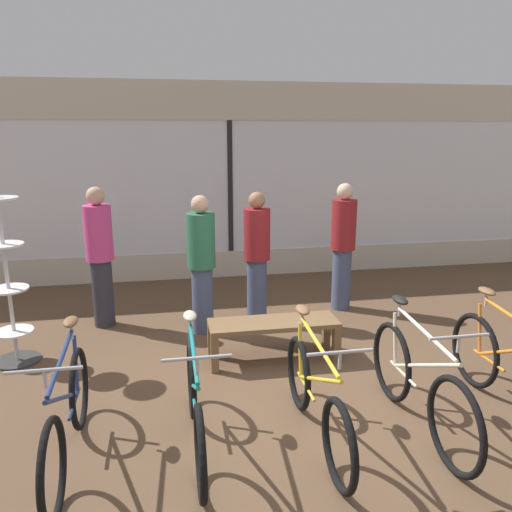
{
  "coord_description": "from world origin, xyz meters",
  "views": [
    {
      "loc": [
        -1.06,
        -4.04,
        2.45
      ],
      "look_at": [
        0.0,
        1.78,
        0.95
      ],
      "focal_mm": 35.0,
      "sensor_mm": 36.0,
      "label": 1
    }
  ],
  "objects_px": {
    "customer_mid_floor": "(100,254)",
    "bicycle_center": "(316,399)",
    "customer_near_bench": "(343,244)",
    "bicycle_left": "(195,406)",
    "customer_by_window": "(202,262)",
    "bicycle_far_right": "(508,370)",
    "bicycle_far_left": "(68,418)",
    "accessory_rack": "(9,294)",
    "bicycle_right": "(419,385)",
    "customer_near_rack": "(257,254)",
    "display_bench": "(273,328)"
  },
  "relations": [
    {
      "from": "bicycle_right",
      "to": "customer_near_bench",
      "type": "xyz_separation_m",
      "value": [
        0.37,
        2.92,
        0.53
      ]
    },
    {
      "from": "bicycle_center",
      "to": "bicycle_far_right",
      "type": "distance_m",
      "value": 1.8
    },
    {
      "from": "bicycle_far_left",
      "to": "display_bench",
      "type": "relative_size",
      "value": 1.24
    },
    {
      "from": "customer_by_window",
      "to": "bicycle_far_right",
      "type": "bearing_deg",
      "value": -42.62
    },
    {
      "from": "bicycle_far_left",
      "to": "display_bench",
      "type": "distance_m",
      "value": 2.37
    },
    {
      "from": "bicycle_far_left",
      "to": "accessory_rack",
      "type": "distance_m",
      "value": 2.12
    },
    {
      "from": "bicycle_center",
      "to": "bicycle_right",
      "type": "relative_size",
      "value": 0.97
    },
    {
      "from": "bicycle_right",
      "to": "customer_near_rack",
      "type": "bearing_deg",
      "value": 107.81
    },
    {
      "from": "bicycle_center",
      "to": "customer_near_bench",
      "type": "height_order",
      "value": "customer_near_bench"
    },
    {
      "from": "bicycle_center",
      "to": "bicycle_left",
      "type": "bearing_deg",
      "value": 176.5
    },
    {
      "from": "bicycle_far_right",
      "to": "bicycle_right",
      "type": "bearing_deg",
      "value": -172.77
    },
    {
      "from": "customer_by_window",
      "to": "accessory_rack",
      "type": "bearing_deg",
      "value": -166.86
    },
    {
      "from": "customer_mid_floor",
      "to": "bicycle_far_left",
      "type": "bearing_deg",
      "value": -88.97
    },
    {
      "from": "bicycle_left",
      "to": "bicycle_center",
      "type": "height_order",
      "value": "same"
    },
    {
      "from": "customer_mid_floor",
      "to": "bicycle_center",
      "type": "bearing_deg",
      "value": -55.74
    },
    {
      "from": "bicycle_center",
      "to": "accessory_rack",
      "type": "distance_m",
      "value": 3.41
    },
    {
      "from": "display_bench",
      "to": "customer_mid_floor",
      "type": "bearing_deg",
      "value": 144.84
    },
    {
      "from": "display_bench",
      "to": "customer_near_bench",
      "type": "height_order",
      "value": "customer_near_bench"
    },
    {
      "from": "bicycle_left",
      "to": "bicycle_far_right",
      "type": "relative_size",
      "value": 0.98
    },
    {
      "from": "bicycle_far_right",
      "to": "customer_by_window",
      "type": "height_order",
      "value": "customer_by_window"
    },
    {
      "from": "bicycle_far_right",
      "to": "customer_near_bench",
      "type": "bearing_deg",
      "value": 100.79
    },
    {
      "from": "accessory_rack",
      "to": "bicycle_far_left",
      "type": "bearing_deg",
      "value": -65.11
    },
    {
      "from": "bicycle_left",
      "to": "accessory_rack",
      "type": "bearing_deg",
      "value": 133.97
    },
    {
      "from": "bicycle_far_left",
      "to": "bicycle_center",
      "type": "distance_m",
      "value": 1.9
    },
    {
      "from": "bicycle_far_left",
      "to": "bicycle_center",
      "type": "height_order",
      "value": "bicycle_far_left"
    },
    {
      "from": "bicycle_left",
      "to": "customer_by_window",
      "type": "xyz_separation_m",
      "value": [
        0.24,
        2.37,
        0.53
      ]
    },
    {
      "from": "display_bench",
      "to": "customer_near_rack",
      "type": "bearing_deg",
      "value": 88.2
    },
    {
      "from": "bicycle_left",
      "to": "bicycle_right",
      "type": "distance_m",
      "value": 1.84
    },
    {
      "from": "bicycle_far_right",
      "to": "customer_near_bench",
      "type": "height_order",
      "value": "customer_near_bench"
    },
    {
      "from": "customer_by_window",
      "to": "customer_mid_floor",
      "type": "xyz_separation_m",
      "value": [
        -1.23,
        0.43,
        0.04
      ]
    },
    {
      "from": "accessory_rack",
      "to": "customer_by_window",
      "type": "relative_size",
      "value": 1.1
    },
    {
      "from": "customer_mid_floor",
      "to": "accessory_rack",
      "type": "bearing_deg",
      "value": -132.17
    },
    {
      "from": "bicycle_far_left",
      "to": "customer_near_bench",
      "type": "xyz_separation_m",
      "value": [
        3.15,
        2.87,
        0.55
      ]
    },
    {
      "from": "bicycle_left",
      "to": "customer_by_window",
      "type": "distance_m",
      "value": 2.44
    },
    {
      "from": "customer_mid_floor",
      "to": "customer_near_bench",
      "type": "distance_m",
      "value": 3.21
    },
    {
      "from": "bicycle_left",
      "to": "customer_mid_floor",
      "type": "bearing_deg",
      "value": 109.52
    },
    {
      "from": "display_bench",
      "to": "customer_near_bench",
      "type": "distance_m",
      "value": 1.99
    },
    {
      "from": "bicycle_far_right",
      "to": "display_bench",
      "type": "height_order",
      "value": "bicycle_far_right"
    },
    {
      "from": "bicycle_far_right",
      "to": "customer_mid_floor",
      "type": "relative_size",
      "value": 0.97
    },
    {
      "from": "accessory_rack",
      "to": "customer_near_bench",
      "type": "xyz_separation_m",
      "value": [
        4.03,
        0.98,
        0.16
      ]
    },
    {
      "from": "customer_mid_floor",
      "to": "bicycle_left",
      "type": "bearing_deg",
      "value": -70.48
    },
    {
      "from": "customer_by_window",
      "to": "customer_near_bench",
      "type": "height_order",
      "value": "customer_near_bench"
    },
    {
      "from": "bicycle_far_left",
      "to": "customer_by_window",
      "type": "distance_m",
      "value": 2.7
    },
    {
      "from": "bicycle_center",
      "to": "customer_near_rack",
      "type": "height_order",
      "value": "customer_near_rack"
    },
    {
      "from": "bicycle_far_right",
      "to": "customer_mid_floor",
      "type": "xyz_separation_m",
      "value": [
        -3.74,
        2.74,
        0.55
      ]
    },
    {
      "from": "bicycle_far_left",
      "to": "customer_near_bench",
      "type": "bearing_deg",
      "value": 42.25
    },
    {
      "from": "customer_by_window",
      "to": "customer_mid_floor",
      "type": "distance_m",
      "value": 1.31
    },
    {
      "from": "bicycle_far_right",
      "to": "customer_near_bench",
      "type": "xyz_separation_m",
      "value": [
        -0.53,
        2.8,
        0.53
      ]
    },
    {
      "from": "bicycle_right",
      "to": "customer_near_bench",
      "type": "bearing_deg",
      "value": 82.69
    },
    {
      "from": "bicycle_right",
      "to": "customer_near_rack",
      "type": "height_order",
      "value": "customer_near_rack"
    }
  ]
}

